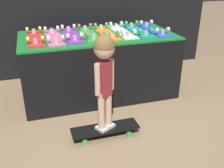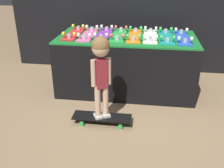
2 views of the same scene
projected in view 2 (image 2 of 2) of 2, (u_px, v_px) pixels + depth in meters
name	position (u px, v px, depth m)	size (l,w,h in m)	color
ground_plane	(122.00, 106.00, 3.37)	(16.00, 16.00, 0.00)	#9E7F5B
back_wall	(132.00, 1.00, 4.14)	(3.99, 0.10, 2.25)	black
display_rack	(126.00, 63.00, 3.70)	(1.85, 0.93, 0.78)	black
skateboard_red_on_rack	(74.00, 33.00, 3.62)	(0.18, 0.71, 0.09)	red
skateboard_pink_on_rack	(88.00, 34.00, 3.57)	(0.18, 0.71, 0.09)	pink
skateboard_purple_on_rack	(104.00, 34.00, 3.58)	(0.18, 0.71, 0.09)	purple
skateboard_green_on_rack	(119.00, 35.00, 3.55)	(0.18, 0.71, 0.09)	green
skateboard_orange_on_rack	(135.00, 35.00, 3.51)	(0.18, 0.71, 0.09)	orange
skateboard_white_on_rack	(150.00, 36.00, 3.50)	(0.18, 0.71, 0.09)	white
skateboard_teal_on_rack	(166.00, 36.00, 3.46)	(0.18, 0.71, 0.09)	teal
skateboard_blue_on_rack	(183.00, 37.00, 3.42)	(0.18, 0.71, 0.09)	blue
skateboard_on_floor	(102.00, 118.00, 2.99)	(0.67, 0.19, 0.09)	black
child	(101.00, 63.00, 2.71)	(0.21, 0.19, 0.93)	silver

